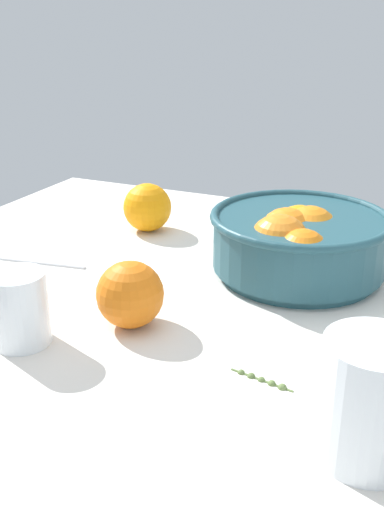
{
  "coord_description": "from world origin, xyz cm",
  "views": [
    {
      "loc": [
        24.73,
        -62.37,
        35.16
      ],
      "look_at": [
        -2.42,
        -2.17,
        8.14
      ],
      "focal_mm": 41.85,
      "sensor_mm": 36.0,
      "label": 1
    }
  ],
  "objects_px": {
    "juice_glass": "(20,313)",
    "loose_orange_1": "(130,294)",
    "second_glass": "(370,408)",
    "loose_orange_0": "(147,207)",
    "fruit_bowl": "(299,242)",
    "spoon": "(13,258)"
  },
  "relations": [
    {
      "from": "juice_glass",
      "to": "loose_orange_1",
      "type": "xyz_separation_m",
      "value": [
        0.09,
        0.09,
        0.0
      ]
    },
    {
      "from": "juice_glass",
      "to": "fruit_bowl",
      "type": "bearing_deg",
      "value": 52.66
    },
    {
      "from": "loose_orange_0",
      "to": "spoon",
      "type": "distance_m",
      "value": 0.24
    },
    {
      "from": "juice_glass",
      "to": "loose_orange_1",
      "type": "distance_m",
      "value": 0.13
    },
    {
      "from": "fruit_bowl",
      "to": "spoon",
      "type": "xyz_separation_m",
      "value": [
        -0.41,
        -0.12,
        -0.05
      ]
    },
    {
      "from": "second_glass",
      "to": "loose_orange_0",
      "type": "xyz_separation_m",
      "value": [
        -0.44,
        0.43,
        -0.01
      ]
    },
    {
      "from": "fruit_bowl",
      "to": "loose_orange_0",
      "type": "distance_m",
      "value": 0.3
    },
    {
      "from": "juice_glass",
      "to": "loose_orange_1",
      "type": "relative_size",
      "value": 1.05
    },
    {
      "from": "juice_glass",
      "to": "second_glass",
      "type": "bearing_deg",
      "value": -4.56
    },
    {
      "from": "fruit_bowl",
      "to": "loose_orange_1",
      "type": "distance_m",
      "value": 0.27
    },
    {
      "from": "loose_orange_1",
      "to": "juice_glass",
      "type": "bearing_deg",
      "value": -137.12
    },
    {
      "from": "juice_glass",
      "to": "second_glass",
      "type": "height_order",
      "value": "second_glass"
    },
    {
      "from": "fruit_bowl",
      "to": "juice_glass",
      "type": "relative_size",
      "value": 2.97
    },
    {
      "from": "loose_orange_1",
      "to": "spoon",
      "type": "height_order",
      "value": "loose_orange_1"
    },
    {
      "from": "juice_glass",
      "to": "loose_orange_0",
      "type": "distance_m",
      "value": 0.4
    },
    {
      "from": "fruit_bowl",
      "to": "second_glass",
      "type": "height_order",
      "value": "second_glass"
    },
    {
      "from": "juice_glass",
      "to": "spoon",
      "type": "distance_m",
      "value": 0.26
    },
    {
      "from": "second_glass",
      "to": "loose_orange_1",
      "type": "xyz_separation_m",
      "value": [
        -0.3,
        0.12,
        -0.01
      ]
    },
    {
      "from": "loose_orange_1",
      "to": "fruit_bowl",
      "type": "bearing_deg",
      "value": 57.29
    },
    {
      "from": "fruit_bowl",
      "to": "loose_orange_0",
      "type": "xyz_separation_m",
      "value": [
        -0.29,
        0.08,
        -0.01
      ]
    },
    {
      "from": "fruit_bowl",
      "to": "second_glass",
      "type": "bearing_deg",
      "value": -66.19
    },
    {
      "from": "second_glass",
      "to": "loose_orange_1",
      "type": "bearing_deg",
      "value": 158.3
    }
  ]
}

